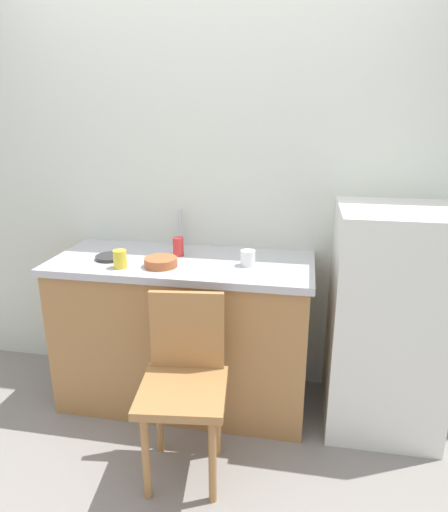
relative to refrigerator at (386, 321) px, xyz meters
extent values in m
plane|color=gray|center=(-1.05, -0.65, -0.62)|extent=(8.00, 8.00, 0.00)
cube|color=silver|center=(-1.05, 0.35, 0.58)|extent=(4.80, 0.10, 2.40)
cube|color=#A87542|center=(-1.14, 0.00, -0.19)|extent=(1.44, 0.60, 0.86)
cube|color=#B7B7BC|center=(-1.14, 0.00, 0.26)|extent=(1.48, 0.64, 0.04)
cylinder|color=#B7B7BC|center=(-1.21, 0.25, 0.40)|extent=(0.02, 0.02, 0.23)
cube|color=silver|center=(0.00, 0.00, 0.00)|extent=(0.59, 0.59, 1.24)
cylinder|color=#A87542|center=(-1.11, -0.79, -0.40)|extent=(0.04, 0.04, 0.45)
cylinder|color=#A87542|center=(-0.81, -0.75, -0.40)|extent=(0.04, 0.04, 0.45)
cylinder|color=#A87542|center=(-1.14, -0.49, -0.40)|extent=(0.04, 0.04, 0.45)
cylinder|color=#A87542|center=(-0.85, -0.45, -0.40)|extent=(0.04, 0.04, 0.45)
cube|color=#A87542|center=(-0.98, -0.62, -0.15)|extent=(0.44, 0.44, 0.04)
cube|color=#A87542|center=(-1.00, -0.44, 0.07)|extent=(0.36, 0.07, 0.40)
cylinder|color=#B25B33|center=(-1.22, -0.14, 0.31)|extent=(0.18, 0.18, 0.05)
cylinder|color=#2D2D2D|center=(-1.54, -0.07, 0.29)|extent=(0.17, 0.17, 0.02)
cylinder|color=red|center=(-1.18, 0.06, 0.34)|extent=(0.06, 0.06, 0.11)
cylinder|color=yellow|center=(-1.42, -0.20, 0.33)|extent=(0.07, 0.07, 0.10)
cylinder|color=white|center=(-0.76, -0.04, 0.33)|extent=(0.08, 0.08, 0.09)
camera|label=1|loc=(-0.47, -2.34, 1.08)|focal=31.53mm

